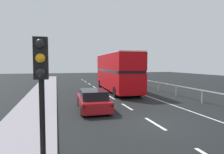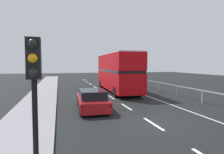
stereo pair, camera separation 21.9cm
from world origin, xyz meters
The scene contains 7 objects.
ground_plane centered at (0.00, 0.00, -0.05)m, with size 75.17×120.00×0.10m, color black.
near_sidewalk_kerb centered at (-6.23, 0.00, 0.07)m, with size 2.77×80.00×0.14m, color gray.
lane_paint_markings centered at (2.05, 8.72, 0.00)m, with size 3.64×46.00×0.01m.
bridge_side_railing centered at (6.09, 9.00, 0.85)m, with size 0.10×42.00×1.05m.
double_decker_bus_red centered at (1.64, 11.98, 2.26)m, with size 2.90×10.93×4.21m.
hatchback_car_near centered at (-2.51, 3.78, 0.65)m, with size 2.00×4.52×1.35m.
traffic_signal_pole centered at (-5.15, -4.76, 2.76)m, with size 0.30×0.42×3.49m.
Camera 2 is at (-4.62, -9.39, 3.06)m, focal length 32.25 mm.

